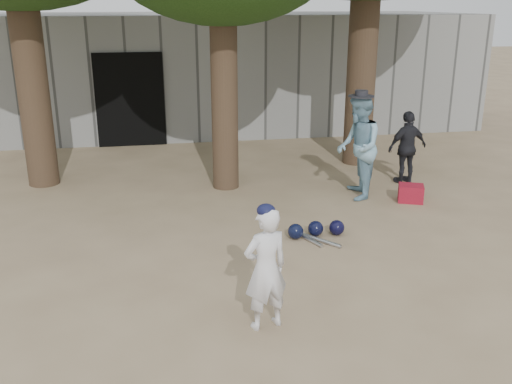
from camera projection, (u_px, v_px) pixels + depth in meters
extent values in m
plane|color=#937C5E|center=(221.00, 298.00, 6.72)|extent=(70.00, 70.00, 0.00)
imported|color=white|center=(266.00, 269.00, 5.92)|extent=(0.57, 0.45, 1.36)
imported|color=#7CA9C0|center=(358.00, 147.00, 9.87)|extent=(0.85, 1.01, 1.83)
imported|color=black|center=(407.00, 148.00, 10.77)|extent=(0.86, 0.49, 1.38)
cube|color=#A6162D|center=(411.00, 193.00, 9.90)|extent=(0.51, 0.45, 0.30)
cube|color=gray|center=(180.00, 81.00, 13.71)|extent=(16.00, 0.35, 3.00)
cube|color=black|center=(130.00, 100.00, 13.45)|extent=(1.60, 0.08, 2.20)
cube|color=slate|center=(175.00, 69.00, 16.04)|extent=(16.00, 5.00, 3.00)
sphere|color=black|center=(296.00, 231.00, 8.35)|extent=(0.23, 0.23, 0.23)
sphere|color=black|center=(316.00, 228.00, 8.46)|extent=(0.23, 0.23, 0.23)
sphere|color=black|center=(337.00, 228.00, 8.49)|extent=(0.23, 0.23, 0.23)
cylinder|color=#AAABB1|center=(306.00, 238.00, 8.35)|extent=(0.34, 0.68, 0.06)
cylinder|color=#AAABB1|center=(320.00, 240.00, 8.27)|extent=(0.49, 0.60, 0.06)
cylinder|color=brown|center=(26.00, 35.00, 10.04)|extent=(0.56, 0.56, 5.50)
cylinder|color=brown|center=(224.00, 51.00, 9.94)|extent=(0.48, 0.48, 5.00)
cylinder|color=brown|center=(364.00, 23.00, 11.44)|extent=(0.60, 0.60, 5.80)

